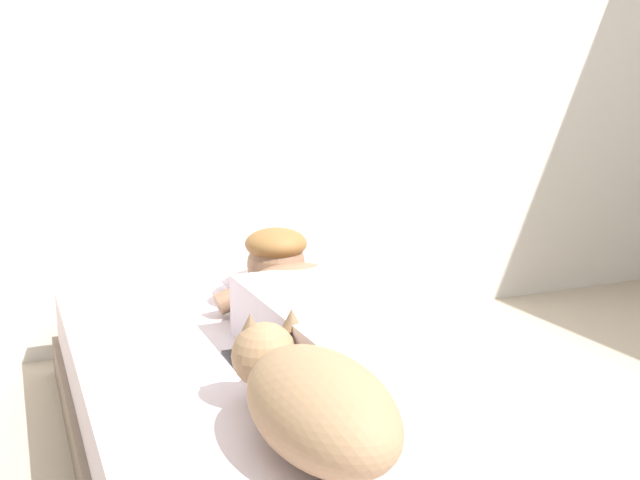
% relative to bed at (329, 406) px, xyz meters
% --- Properties ---
extents(back_wall, '(4.48, 0.12, 2.50)m').
position_rel_bed_xyz_m(back_wall, '(0.19, 1.17, 1.10)').
color(back_wall, silver).
rests_on(back_wall, ground).
extents(bed, '(1.34, 1.96, 0.32)m').
position_rel_bed_xyz_m(bed, '(0.00, 0.00, 0.00)').
color(bed, '#726051').
rests_on(bed, ground).
extents(pillow, '(0.52, 0.32, 0.11)m').
position_rel_bed_xyz_m(pillow, '(0.14, 0.64, 0.22)').
color(pillow, silver).
rests_on(pillow, bed).
extents(person_lying, '(0.43, 0.92, 0.27)m').
position_rel_bed_xyz_m(person_lying, '(0.00, 0.07, 0.27)').
color(person_lying, silver).
rests_on(person_lying, bed).
extents(dog, '(0.26, 0.57, 0.21)m').
position_rel_bed_xyz_m(dog, '(-0.25, -0.48, 0.26)').
color(dog, '#9E7A56').
rests_on(dog, bed).
extents(coffee_cup, '(0.12, 0.09, 0.07)m').
position_rel_bed_xyz_m(coffee_cup, '(0.19, 0.45, 0.20)').
color(coffee_cup, '#D84C47').
rests_on(coffee_cup, bed).
extents(cell_phone, '(0.07, 0.14, 0.01)m').
position_rel_bed_xyz_m(cell_phone, '(-0.24, 0.04, 0.16)').
color(cell_phone, black).
rests_on(cell_phone, bed).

